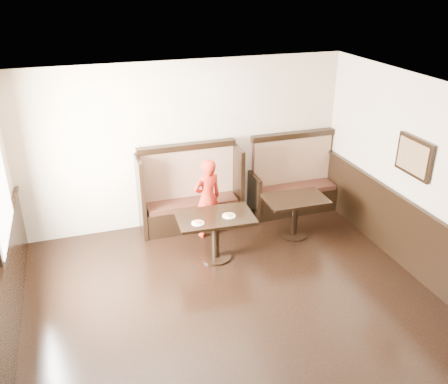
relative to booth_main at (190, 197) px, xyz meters
name	(u,v)px	position (x,y,z in m)	size (l,w,h in m)	color
ground	(262,355)	(0.00, -3.30, -0.53)	(7.00, 7.00, 0.00)	black
room_shell	(230,298)	(-0.30, -3.01, 0.14)	(7.00, 7.00, 7.00)	#C9B291
booth_main	(190,197)	(0.00, 0.00, 0.00)	(1.75, 0.72, 1.45)	black
booth_neighbor	(293,185)	(1.95, 0.00, -0.05)	(1.65, 0.72, 1.45)	black
table_main	(215,226)	(0.10, -1.16, 0.03)	(1.18, 0.77, 0.73)	black
table_neighbor	(295,208)	(1.55, -0.90, -0.01)	(1.01, 0.67, 0.69)	black
child	(208,198)	(0.18, -0.45, 0.15)	(0.50, 0.33, 1.36)	#A41D11
pizza_plate_left	(198,223)	(-0.21, -1.29, 0.21)	(0.19, 0.19, 0.03)	white
pizza_plate_right	(229,215)	(0.29, -1.22, 0.22)	(0.20, 0.20, 0.04)	white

